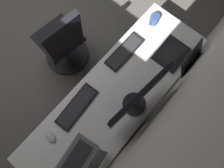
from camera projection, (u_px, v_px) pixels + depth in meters
floor_plane at (28, 1)px, 2.69m from camera, size 5.58×5.58×0.00m
wall_back at (212, 70)px, 1.03m from camera, size 4.47×0.10×2.60m
desk at (116, 96)px, 1.65m from camera, size 1.92×0.63×0.73m
drawer_pedestal at (110, 112)px, 1.92m from camera, size 0.40×0.51×0.69m
monitor_primary at (138, 98)px, 1.30m from camera, size 0.57×0.20×0.45m
laptop_leftmost at (179, 56)px, 1.61m from camera, size 0.32×0.34×0.22m
laptop_left at (82, 164)px, 1.38m from camera, size 0.38×0.33×0.20m
keyboard_main at (125, 51)px, 1.67m from camera, size 0.42×0.14×0.02m
keyboard_spare at (77, 106)px, 1.54m from camera, size 0.43×0.17×0.02m
mouse_main at (50, 137)px, 1.47m from camera, size 0.06×0.10×0.03m
coffee_mug at (154, 19)px, 1.71m from camera, size 0.12×0.08×0.10m
office_chair at (63, 43)px, 2.01m from camera, size 0.56×0.58×0.97m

